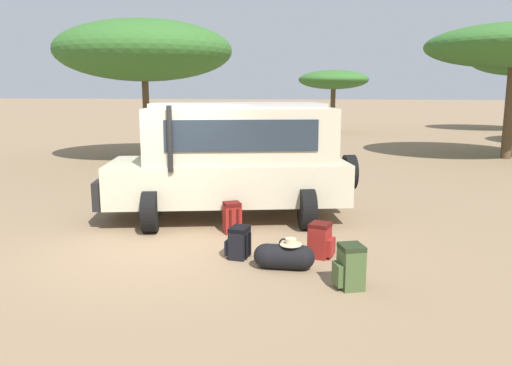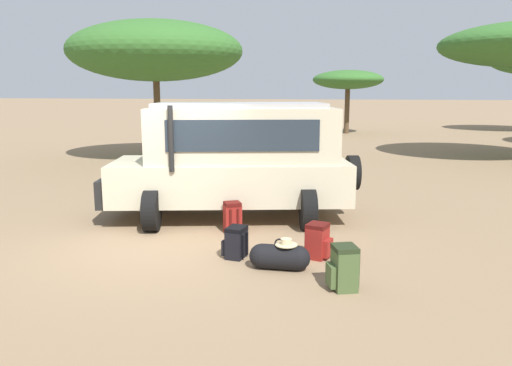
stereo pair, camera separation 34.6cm
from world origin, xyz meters
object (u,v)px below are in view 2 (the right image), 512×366
at_px(backpack_outermost, 236,243).
at_px(backpack_cluster_center, 232,218).
at_px(backpack_near_rear_wheel, 344,268).
at_px(acacia_tree_far_left, 155,51).
at_px(duffel_bag_low_black_case, 280,257).
at_px(safari_vehicle, 236,158).
at_px(acacia_tree_left_mid, 348,80).
at_px(backpack_beside_front_wheel, 318,241).

bearing_deg(backpack_outermost, backpack_cluster_center, 108.14).
relative_size(backpack_near_rear_wheel, acacia_tree_far_left, 0.09).
bearing_deg(duffel_bag_low_black_case, safari_vehicle, 117.35).
height_order(backpack_outermost, acacia_tree_left_mid, acacia_tree_left_mid).
bearing_deg(backpack_near_rear_wheel, safari_vehicle, 125.74).
bearing_deg(backpack_cluster_center, safari_vehicle, 101.77).
bearing_deg(acacia_tree_far_left, duffel_bag_low_black_case, -58.02).
distance_m(backpack_outermost, acacia_tree_far_left, 13.11).
bearing_deg(acacia_tree_left_mid, safari_vehicle, -92.72).
xyz_separation_m(backpack_outermost, duffel_bag_low_black_case, (0.80, -0.37, -0.05)).
bearing_deg(backpack_beside_front_wheel, backpack_cluster_center, 147.99).
height_order(backpack_cluster_center, backpack_outermost, backpack_cluster_center).
height_order(duffel_bag_low_black_case, acacia_tree_left_mid, acacia_tree_left_mid).
relative_size(safari_vehicle, acacia_tree_far_left, 0.81).
height_order(backpack_near_rear_wheel, duffel_bag_low_black_case, backpack_near_rear_wheel).
bearing_deg(acacia_tree_left_mid, backpack_near_rear_wheel, -86.92).
relative_size(backpack_beside_front_wheel, acacia_tree_left_mid, 0.12).
height_order(safari_vehicle, duffel_bag_low_black_case, safari_vehicle).
xyz_separation_m(backpack_near_rear_wheel, backpack_outermost, (-1.79, 0.94, -0.05)).
height_order(backpack_cluster_center, acacia_tree_far_left, acacia_tree_far_left).
relative_size(backpack_cluster_center, acacia_tree_left_mid, 0.13).
bearing_deg(safari_vehicle, acacia_tree_left_mid, 87.28).
xyz_separation_m(duffel_bag_low_black_case, acacia_tree_left_mid, (-0.41, 25.46, 3.18)).
distance_m(backpack_near_rear_wheel, duffel_bag_low_black_case, 1.15).
distance_m(backpack_beside_front_wheel, backpack_outermost, 1.34).
distance_m(backpack_outermost, duffel_bag_low_black_case, 0.88).
xyz_separation_m(safari_vehicle, backpack_cluster_center, (0.23, -1.10, -1.00)).
distance_m(backpack_near_rear_wheel, acacia_tree_far_left, 14.78).
distance_m(backpack_cluster_center, backpack_outermost, 1.46).
distance_m(backpack_beside_front_wheel, duffel_bag_low_black_case, 0.84).
distance_m(safari_vehicle, acacia_tree_left_mid, 22.71).
bearing_deg(backpack_beside_front_wheel, backpack_outermost, -167.42).
distance_m(backpack_cluster_center, acacia_tree_left_mid, 23.91).
relative_size(safari_vehicle, backpack_beside_front_wheel, 9.59).
relative_size(backpack_cluster_center, duffel_bag_low_black_case, 0.64).
distance_m(backpack_near_rear_wheel, backpack_outermost, 2.02).
xyz_separation_m(backpack_outermost, acacia_tree_left_mid, (0.39, 25.09, 3.12)).
bearing_deg(backpack_near_rear_wheel, backpack_cluster_center, 133.87).
height_order(backpack_outermost, duffel_bag_low_black_case, backpack_outermost).
bearing_deg(duffel_bag_low_black_case, backpack_near_rear_wheel, -29.95).
relative_size(duffel_bag_low_black_case, acacia_tree_far_left, 0.14).
distance_m(backpack_beside_front_wheel, backpack_cluster_center, 2.08).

